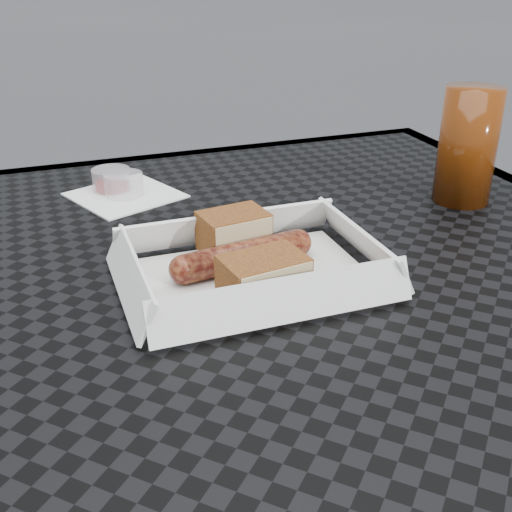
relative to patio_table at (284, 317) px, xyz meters
The scene contains 10 objects.
patio_table is the anchor object (origin of this frame).
food_tray 0.10m from the patio_table, 142.36° to the right, with size 0.22×0.15×0.00m, color white.
bratwurst 0.11m from the patio_table, 158.24° to the right, with size 0.15×0.05×0.03m.
bread_near 0.11m from the patio_table, 156.74° to the left, with size 0.07×0.05×0.04m, color brown.
bread_far 0.14m from the patio_table, 124.71° to the right, with size 0.07×0.05×0.04m, color brown.
veg_garnish 0.12m from the patio_table, 80.20° to the right, with size 0.03×0.03×0.00m.
napkin 0.28m from the patio_table, 119.00° to the left, with size 0.12×0.12×0.00m, color white.
condiment_cup_sauce 0.31m from the patio_table, 118.86° to the left, with size 0.05×0.05×0.03m, color maroon.
condiment_cup_empty 0.28m from the patio_table, 119.17° to the left, with size 0.05×0.05×0.03m, color silver.
drink_glass 0.31m from the patio_table, 14.86° to the left, with size 0.07×0.07×0.14m, color #512006.
Camera 1 is at (-0.24, -0.56, 1.04)m, focal length 45.00 mm.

